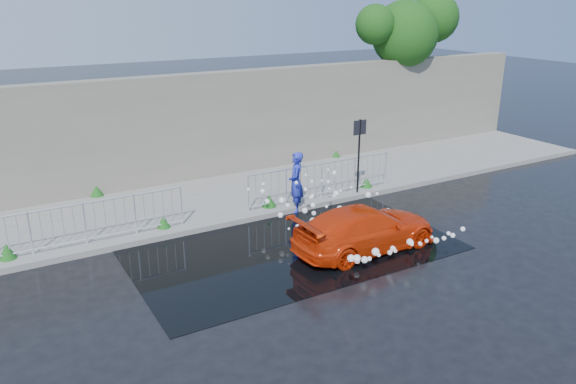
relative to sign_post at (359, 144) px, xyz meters
name	(u,v)px	position (x,y,z in m)	size (l,w,h in m)	color
ground	(292,265)	(-4.20, -3.10, -1.72)	(90.00, 90.00, 0.00)	black
pavement	(210,200)	(-4.20, 1.90, -1.65)	(30.00, 4.00, 0.15)	slate
curb	(238,221)	(-4.20, -0.10, -1.64)	(30.00, 0.25, 0.16)	slate
retaining_wall	(182,128)	(-4.20, 4.10, 0.18)	(30.00, 0.60, 3.50)	#6C675B
puddle	(289,245)	(-3.70, -2.10, -1.72)	(8.00, 5.00, 0.01)	black
sign_post	(359,144)	(0.00, 0.00, 0.00)	(0.45, 0.06, 2.50)	black
tree	(409,30)	(5.53, 4.32, 3.04)	(4.77, 2.65, 6.21)	#332114
railing_left	(85,222)	(-8.20, 0.25, -0.99)	(5.05, 0.05, 1.10)	silver
railing_right	(321,179)	(-1.20, 0.25, -0.99)	(5.05, 0.05, 1.10)	silver
weeds	(205,200)	(-4.62, 1.29, -1.40)	(12.17, 3.93, 0.39)	#124616
water_spray	(348,220)	(-2.28, -2.65, -1.11)	(3.68, 5.49, 1.06)	white
red_car	(365,229)	(-2.16, -3.23, -1.17)	(1.56, 3.84, 1.12)	red
person	(296,182)	(-2.31, -0.10, -0.82)	(0.66, 0.43, 1.80)	#222DAE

